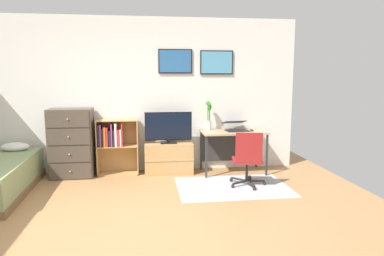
{
  "coord_description": "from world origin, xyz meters",
  "views": [
    {
      "loc": [
        0.36,
        -3.82,
        1.69
      ],
      "look_at": [
        1.06,
        1.5,
        0.89
      ],
      "focal_mm": 32.8,
      "sensor_mm": 36.0,
      "label": 1
    }
  ],
  "objects_px": {
    "bookshelf": "(115,142)",
    "dresser": "(72,143)",
    "laptop": "(236,127)",
    "bamboo_vase": "(209,114)",
    "computer_mouse": "(252,130)",
    "desk": "(232,138)",
    "tv_stand": "(169,158)",
    "office_chair": "(248,158)",
    "television": "(168,128)"
  },
  "relations": [
    {
      "from": "television",
      "to": "bamboo_vase",
      "type": "distance_m",
      "value": 0.76
    },
    {
      "from": "bookshelf",
      "to": "bamboo_vase",
      "type": "bearing_deg",
      "value": 1.17
    },
    {
      "from": "office_chair",
      "to": "bamboo_vase",
      "type": "distance_m",
      "value": 1.24
    },
    {
      "from": "computer_mouse",
      "to": "bamboo_vase",
      "type": "relative_size",
      "value": 0.2
    },
    {
      "from": "desk",
      "to": "computer_mouse",
      "type": "xyz_separation_m",
      "value": [
        0.32,
        -0.12,
        0.15
      ]
    },
    {
      "from": "bookshelf",
      "to": "computer_mouse",
      "type": "distance_m",
      "value": 2.38
    },
    {
      "from": "bookshelf",
      "to": "television",
      "type": "xyz_separation_m",
      "value": [
        0.92,
        -0.07,
        0.24
      ]
    },
    {
      "from": "dresser",
      "to": "office_chair",
      "type": "xyz_separation_m",
      "value": [
        2.77,
        -0.92,
        -0.12
      ]
    },
    {
      "from": "laptop",
      "to": "computer_mouse",
      "type": "distance_m",
      "value": 0.29
    },
    {
      "from": "bookshelf",
      "to": "desk",
      "type": "bearing_deg",
      "value": -2.12
    },
    {
      "from": "television",
      "to": "computer_mouse",
      "type": "height_order",
      "value": "television"
    },
    {
      "from": "tv_stand",
      "to": "office_chair",
      "type": "relative_size",
      "value": 0.97
    },
    {
      "from": "dresser",
      "to": "laptop",
      "type": "height_order",
      "value": "dresser"
    },
    {
      "from": "dresser",
      "to": "desk",
      "type": "bearing_deg",
      "value": -0.29
    },
    {
      "from": "desk",
      "to": "bamboo_vase",
      "type": "bearing_deg",
      "value": 164.76
    },
    {
      "from": "desk",
      "to": "tv_stand",
      "type": "bearing_deg",
      "value": 178.51
    },
    {
      "from": "desk",
      "to": "bamboo_vase",
      "type": "relative_size",
      "value": 2.14
    },
    {
      "from": "television",
      "to": "computer_mouse",
      "type": "relative_size",
      "value": 7.76
    },
    {
      "from": "tv_stand",
      "to": "laptop",
      "type": "xyz_separation_m",
      "value": [
        1.19,
        -0.03,
        0.54
      ]
    },
    {
      "from": "desk",
      "to": "office_chair",
      "type": "xyz_separation_m",
      "value": [
        0.02,
        -0.91,
        -0.15
      ]
    },
    {
      "from": "dresser",
      "to": "tv_stand",
      "type": "xyz_separation_m",
      "value": [
        1.62,
        0.02,
        -0.31
      ]
    },
    {
      "from": "tv_stand",
      "to": "bookshelf",
      "type": "bearing_deg",
      "value": 177.11
    },
    {
      "from": "desk",
      "to": "laptop",
      "type": "bearing_deg",
      "value": 2.08
    },
    {
      "from": "laptop",
      "to": "dresser",
      "type": "bearing_deg",
      "value": 174.24
    },
    {
      "from": "desk",
      "to": "office_chair",
      "type": "relative_size",
      "value": 1.28
    },
    {
      "from": "dresser",
      "to": "desk",
      "type": "xyz_separation_m",
      "value": [
        2.75,
        -0.01,
        0.03
      ]
    },
    {
      "from": "bookshelf",
      "to": "laptop",
      "type": "relative_size",
      "value": 2.09
    },
    {
      "from": "television",
      "to": "computer_mouse",
      "type": "bearing_deg",
      "value": -5.08
    },
    {
      "from": "dresser",
      "to": "bookshelf",
      "type": "height_order",
      "value": "dresser"
    },
    {
      "from": "office_chair",
      "to": "computer_mouse",
      "type": "xyz_separation_m",
      "value": [
        0.3,
        0.79,
        0.3
      ]
    },
    {
      "from": "dresser",
      "to": "desk",
      "type": "distance_m",
      "value": 2.75
    },
    {
      "from": "dresser",
      "to": "office_chair",
      "type": "bearing_deg",
      "value": -18.41
    },
    {
      "from": "bookshelf",
      "to": "dresser",
      "type": "bearing_deg",
      "value": -174.94
    },
    {
      "from": "dresser",
      "to": "television",
      "type": "height_order",
      "value": "dresser"
    },
    {
      "from": "bamboo_vase",
      "to": "laptop",
      "type": "bearing_deg",
      "value": -12.98
    },
    {
      "from": "television",
      "to": "desk",
      "type": "bearing_deg",
      "value": -0.35
    },
    {
      "from": "desk",
      "to": "bookshelf",
      "type": "bearing_deg",
      "value": 177.88
    },
    {
      "from": "bookshelf",
      "to": "tv_stand",
      "type": "height_order",
      "value": "bookshelf"
    },
    {
      "from": "dresser",
      "to": "office_chair",
      "type": "distance_m",
      "value": 2.92
    },
    {
      "from": "laptop",
      "to": "tv_stand",
      "type": "bearing_deg",
      "value": 173.18
    },
    {
      "from": "office_chair",
      "to": "laptop",
      "type": "xyz_separation_m",
      "value": [
        0.04,
        0.91,
        0.35
      ]
    },
    {
      "from": "laptop",
      "to": "computer_mouse",
      "type": "relative_size",
      "value": 4.39
    },
    {
      "from": "bookshelf",
      "to": "computer_mouse",
      "type": "relative_size",
      "value": 9.17
    },
    {
      "from": "dresser",
      "to": "desk",
      "type": "relative_size",
      "value": 1.05
    },
    {
      "from": "bookshelf",
      "to": "bamboo_vase",
      "type": "xyz_separation_m",
      "value": [
        1.65,
        0.03,
        0.45
      ]
    },
    {
      "from": "desk",
      "to": "computer_mouse",
      "type": "distance_m",
      "value": 0.37
    },
    {
      "from": "desk",
      "to": "computer_mouse",
      "type": "bearing_deg",
      "value": -20.73
    },
    {
      "from": "laptop",
      "to": "bamboo_vase",
      "type": "bearing_deg",
      "value": 161.5
    },
    {
      "from": "tv_stand",
      "to": "office_chair",
      "type": "distance_m",
      "value": 1.49
    },
    {
      "from": "bookshelf",
      "to": "tv_stand",
      "type": "distance_m",
      "value": 0.97
    }
  ]
}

